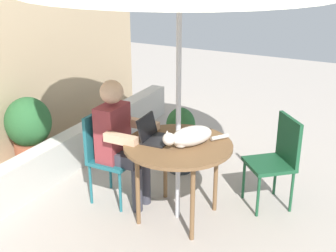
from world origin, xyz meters
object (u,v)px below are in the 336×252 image
object	(u,v)px
chair_occupied	(106,150)
potted_plant_near_fence	(181,137)
laptop	(152,133)
patio_table	(178,151)
person_seated	(119,136)
chair_empty	(278,155)
potted_plant_by_chair	(29,130)
cat	(189,137)

from	to	relation	value
chair_occupied	potted_plant_near_fence	size ratio (longest dim) A/B	1.20
laptop	patio_table	bearing A→B (deg)	-85.84
patio_table	laptop	distance (m)	0.28
laptop	potted_plant_near_fence	bearing A→B (deg)	8.92
patio_table	chair_occupied	distance (m)	0.79
person_seated	chair_occupied	bearing A→B (deg)	90.00
person_seated	potted_plant_near_fence	size ratio (longest dim) A/B	1.66
chair_occupied	chair_empty	xyz separation A→B (m)	(0.64, -1.51, 0.00)
patio_table	person_seated	distance (m)	0.61
chair_occupied	potted_plant_near_fence	xyz separation A→B (m)	(0.86, -0.39, -0.12)
potted_plant_near_fence	potted_plant_by_chair	distance (m)	1.67
patio_table	potted_plant_by_chair	xyz separation A→B (m)	(0.14, 1.89, -0.20)
cat	potted_plant_by_chair	xyz separation A→B (m)	(0.13, 1.99, -0.35)
laptop	potted_plant_by_chair	bearing A→B (deg)	84.47
chair_occupied	chair_empty	distance (m)	1.64
chair_occupied	potted_plant_by_chair	bearing A→B (deg)	82.81
patio_table	chair_occupied	size ratio (longest dim) A/B	1.08
chair_empty	person_seated	bearing A→B (deg)	115.28
potted_plant_near_fence	laptop	bearing A→B (deg)	-171.08
patio_table	laptop	bearing A→B (deg)	94.16
person_seated	cat	distance (m)	0.73
person_seated	potted_plant_by_chair	distance (m)	1.30
chair_empty	potted_plant_by_chair	world-z (taller)	chair_empty
chair_empty	potted_plant_near_fence	bearing A→B (deg)	78.73
chair_occupied	potted_plant_near_fence	bearing A→B (deg)	-24.08
patio_table	potted_plant_near_fence	distance (m)	0.98
cat	potted_plant_near_fence	xyz separation A→B (m)	(0.85, 0.49, -0.42)
chair_empty	laptop	world-z (taller)	laptop
chair_occupied	cat	xyz separation A→B (m)	(0.01, -0.87, 0.30)
chair_empty	potted_plant_near_fence	world-z (taller)	chair_empty
chair_empty	patio_table	bearing A→B (deg)	130.82
laptop	potted_plant_by_chair	xyz separation A→B (m)	(0.16, 1.64, -0.33)
person_seated	cat	size ratio (longest dim) A/B	2.24
patio_table	laptop	xyz separation A→B (m)	(-0.02, 0.25, 0.13)
laptop	cat	xyz separation A→B (m)	(0.03, -0.35, 0.02)
potted_plant_near_fence	chair_empty	bearing A→B (deg)	-101.27
chair_occupied	laptop	distance (m)	0.59
patio_table	potted_plant_near_fence	xyz separation A→B (m)	(0.86, 0.39, -0.27)
person_seated	potted_plant_by_chair	size ratio (longest dim) A/B	1.46
chair_empty	cat	xyz separation A→B (m)	(-0.63, 0.64, 0.30)
cat	potted_plant_near_fence	bearing A→B (deg)	29.66
potted_plant_by_chair	potted_plant_near_fence	bearing A→B (deg)	-64.38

